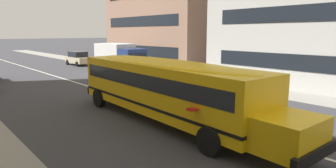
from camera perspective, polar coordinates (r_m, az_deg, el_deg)
The scene contains 7 objects.
ground_plane at distance 15.22m, azimuth -1.77°, elevation -4.69°, with size 400.00×400.00×0.00m, color #38383D.
sidewalk_far at distance 21.33m, azimuth 15.77°, elevation -0.77°, with size 120.00×3.00×0.01m, color gray.
lane_centreline at distance 15.22m, azimuth -1.77°, elevation -4.68°, with size 110.00×0.16×0.01m, color silver.
school_bus at distance 12.60m, azimuth -0.44°, elevation -0.21°, with size 12.32×3.19×2.74m.
parked_car_beige_beside_sign at distance 36.78m, azimuth -17.24°, elevation 4.88°, with size 3.96×1.99×1.64m.
box_truck at distance 28.94m, azimuth -9.61°, elevation 5.29°, with size 6.10×2.60×2.82m.
apartment_block_far_left at distance 36.00m, azimuth 0.91°, elevation 14.47°, with size 14.92×9.80×13.30m.
Camera 1 is at (11.40, -9.30, 3.87)m, focal length 30.94 mm.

